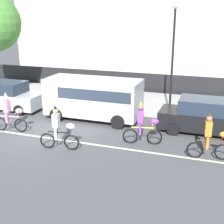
{
  "coord_description": "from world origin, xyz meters",
  "views": [
    {
      "loc": [
        7.59,
        -12.0,
        5.41
      ],
      "look_at": [
        2.97,
        1.2,
        1.0
      ],
      "focal_mm": 50.0,
      "sensor_mm": 36.0,
      "label": 1
    }
  ],
  "objects_px": {
    "parade_cyclist_pink": "(10,115)",
    "street_lamp_post": "(173,43)",
    "parade_cyclist_zebra": "(59,130)",
    "parade_cyclist_orange": "(210,139)",
    "parked_van_silver": "(95,96)",
    "parade_cyclist_purple": "(143,126)",
    "parked_car_black": "(203,117)",
    "parked_car_silver": "(8,96)"
  },
  "relations": [
    {
      "from": "parked_van_silver",
      "to": "street_lamp_post",
      "type": "distance_m",
      "value": 4.98
    },
    {
      "from": "parade_cyclist_purple",
      "to": "street_lamp_post",
      "type": "height_order",
      "value": "street_lamp_post"
    },
    {
      "from": "parade_cyclist_orange",
      "to": "parked_van_silver",
      "type": "relative_size",
      "value": 0.38
    },
    {
      "from": "parade_cyclist_zebra",
      "to": "parked_car_black",
      "type": "height_order",
      "value": "parade_cyclist_zebra"
    },
    {
      "from": "parade_cyclist_pink",
      "to": "parade_cyclist_purple",
      "type": "height_order",
      "value": "same"
    },
    {
      "from": "parade_cyclist_purple",
      "to": "parade_cyclist_orange",
      "type": "height_order",
      "value": "same"
    },
    {
      "from": "parked_car_black",
      "to": "street_lamp_post",
      "type": "xyz_separation_m",
      "value": [
        -1.9,
        2.08,
        3.21
      ]
    },
    {
      "from": "parade_cyclist_pink",
      "to": "parked_van_silver",
      "type": "relative_size",
      "value": 0.38
    },
    {
      "from": "parade_cyclist_orange",
      "to": "parade_cyclist_zebra",
      "type": "bearing_deg",
      "value": -169.57
    },
    {
      "from": "parade_cyclist_orange",
      "to": "parked_car_silver",
      "type": "bearing_deg",
      "value": 165.21
    },
    {
      "from": "parade_cyclist_pink",
      "to": "parade_cyclist_zebra",
      "type": "height_order",
      "value": "same"
    },
    {
      "from": "parade_cyclist_orange",
      "to": "parked_car_silver",
      "type": "distance_m",
      "value": 11.95
    },
    {
      "from": "parade_cyclist_pink",
      "to": "parade_cyclist_orange",
      "type": "height_order",
      "value": "same"
    },
    {
      "from": "parade_cyclist_pink",
      "to": "parked_car_silver",
      "type": "xyz_separation_m",
      "value": [
        -2.41,
        3.07,
        -0.06
      ]
    },
    {
      "from": "parade_cyclist_zebra",
      "to": "parked_van_silver",
      "type": "distance_m",
      "value": 4.12
    },
    {
      "from": "parade_cyclist_purple",
      "to": "street_lamp_post",
      "type": "xyz_separation_m",
      "value": [
        0.44,
        4.41,
        3.15
      ]
    },
    {
      "from": "parked_car_silver",
      "to": "parade_cyclist_pink",
      "type": "bearing_deg",
      "value": -51.89
    },
    {
      "from": "parade_cyclist_purple",
      "to": "street_lamp_post",
      "type": "distance_m",
      "value": 5.44
    },
    {
      "from": "parked_van_silver",
      "to": "parade_cyclist_pink",
      "type": "bearing_deg",
      "value": -135.94
    },
    {
      "from": "parade_cyclist_zebra",
      "to": "parked_car_silver",
      "type": "distance_m",
      "value": 6.99
    },
    {
      "from": "parade_cyclist_pink",
      "to": "parked_car_black",
      "type": "xyz_separation_m",
      "value": [
        8.69,
        2.93,
        -0.06
      ]
    },
    {
      "from": "parade_cyclist_zebra",
      "to": "parade_cyclist_purple",
      "type": "distance_m",
      "value": 3.54
    },
    {
      "from": "parade_cyclist_pink",
      "to": "parade_cyclist_orange",
      "type": "xyz_separation_m",
      "value": [
        9.15,
        0.02,
        0.0
      ]
    },
    {
      "from": "parade_cyclist_pink",
      "to": "parade_cyclist_zebra",
      "type": "xyz_separation_m",
      "value": [
        3.22,
        -1.07,
        0.0
      ]
    },
    {
      "from": "parade_cyclist_orange",
      "to": "parked_car_black",
      "type": "relative_size",
      "value": 0.47
    },
    {
      "from": "parade_cyclist_pink",
      "to": "parade_cyclist_zebra",
      "type": "distance_m",
      "value": 3.4
    },
    {
      "from": "parade_cyclist_orange",
      "to": "parked_van_silver",
      "type": "xyz_separation_m",
      "value": [
        -6.03,
        3.0,
        0.44
      ]
    },
    {
      "from": "parade_cyclist_orange",
      "to": "parked_van_silver",
      "type": "height_order",
      "value": "parked_van_silver"
    },
    {
      "from": "parade_cyclist_orange",
      "to": "parked_car_silver",
      "type": "xyz_separation_m",
      "value": [
        -11.56,
        3.05,
        -0.06
      ]
    },
    {
      "from": "parade_cyclist_zebra",
      "to": "parked_car_silver",
      "type": "relative_size",
      "value": 0.47
    },
    {
      "from": "parade_cyclist_purple",
      "to": "parked_van_silver",
      "type": "xyz_separation_m",
      "value": [
        -3.23,
        2.42,
        0.44
      ]
    },
    {
      "from": "parade_cyclist_pink",
      "to": "parked_car_black",
      "type": "distance_m",
      "value": 9.17
    },
    {
      "from": "parade_cyclist_purple",
      "to": "street_lamp_post",
      "type": "bearing_deg",
      "value": 84.26
    },
    {
      "from": "parked_car_black",
      "to": "parade_cyclist_orange",
      "type": "bearing_deg",
      "value": -81.09
    },
    {
      "from": "parade_cyclist_zebra",
      "to": "parade_cyclist_orange",
      "type": "relative_size",
      "value": 1.0
    },
    {
      "from": "parade_cyclist_zebra",
      "to": "parked_van_silver",
      "type": "bearing_deg",
      "value": 91.45
    },
    {
      "from": "parade_cyclist_purple",
      "to": "parade_cyclist_orange",
      "type": "relative_size",
      "value": 1.0
    },
    {
      "from": "parade_cyclist_zebra",
      "to": "parked_car_black",
      "type": "relative_size",
      "value": 0.47
    },
    {
      "from": "parade_cyclist_purple",
      "to": "parked_car_silver",
      "type": "height_order",
      "value": "parade_cyclist_purple"
    },
    {
      "from": "parade_cyclist_pink",
      "to": "street_lamp_post",
      "type": "relative_size",
      "value": 0.33
    },
    {
      "from": "parade_cyclist_pink",
      "to": "parked_car_silver",
      "type": "height_order",
      "value": "parade_cyclist_pink"
    },
    {
      "from": "parked_car_silver",
      "to": "street_lamp_post",
      "type": "distance_m",
      "value": 9.93
    }
  ]
}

